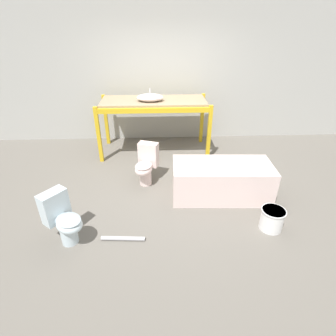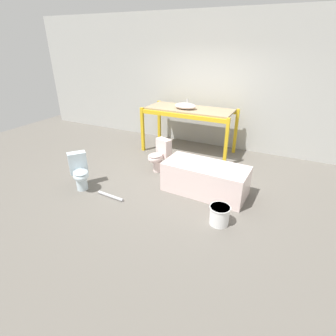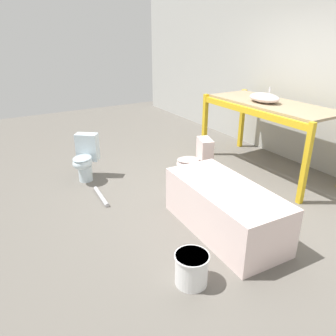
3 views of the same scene
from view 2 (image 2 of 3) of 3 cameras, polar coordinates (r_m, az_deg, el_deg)
ground_plane at (r=5.51m, az=1.71°, el=-1.42°), size 12.00×12.00×0.00m
warehouse_wall_rear at (r=6.89m, az=9.49°, el=17.86°), size 10.80×0.08×3.20m
shelving_rack at (r=6.40m, az=4.65°, el=11.57°), size 2.18×0.95×1.09m
sink_basin at (r=6.29m, az=3.81°, el=13.33°), size 0.51×0.34×0.22m
bathtub_main at (r=4.78m, az=8.11°, el=-1.88°), size 1.53×0.75×0.55m
toilet_near at (r=5.12m, az=-18.66°, el=-0.71°), size 0.58×0.55×0.68m
toilet_far at (r=5.55m, az=-1.90°, el=2.81°), size 0.45×0.57×0.68m
bucket_white at (r=4.10m, az=11.13°, el=-9.98°), size 0.31×0.31×0.30m
loose_pipe at (r=4.83m, az=-12.39°, el=-5.98°), size 0.56×0.09×0.05m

